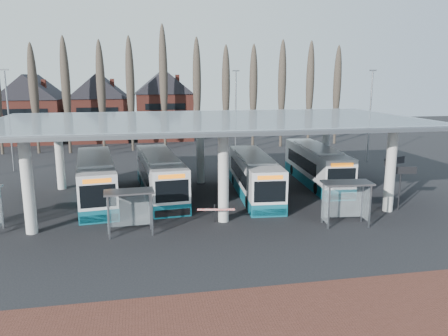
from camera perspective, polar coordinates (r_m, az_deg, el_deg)
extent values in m
plane|color=black|center=(27.01, 0.93, -8.62)|extent=(140.00, 140.00, 0.00)
cylinder|color=silver|center=(28.81, -24.24, -2.14)|extent=(0.70, 0.70, 6.00)
cylinder|color=silver|center=(39.38, -20.70, 1.67)|extent=(0.70, 0.70, 6.00)
cylinder|color=silver|center=(28.49, -0.08, -1.22)|extent=(0.70, 0.70, 6.00)
cylinder|color=silver|center=(39.14, -3.12, 2.37)|extent=(0.70, 0.70, 6.00)
cylinder|color=silver|center=(32.88, 20.92, -0.24)|extent=(0.70, 0.70, 6.00)
cylinder|color=silver|center=(42.44, 13.16, 2.81)|extent=(0.70, 0.70, 6.00)
cube|color=gray|center=(33.32, -1.88, 6.35)|extent=(32.00, 16.00, 0.12)
cube|color=silver|center=(33.31, -1.88, 6.47)|extent=(31.50, 15.50, 0.04)
cone|color=#473D33|center=(59.19, -23.69, 8.76)|extent=(0.36, 0.36, 14.50)
ellipsoid|color=#473D33|center=(59.15, -23.83, 10.43)|extent=(1.10, 1.10, 11.02)
cone|color=#473D33|center=(58.45, -19.82, 9.02)|extent=(0.36, 0.36, 14.50)
ellipsoid|color=#473D33|center=(58.42, -19.94, 10.72)|extent=(1.10, 1.10, 11.02)
cone|color=#473D33|center=(57.99, -15.87, 9.25)|extent=(0.36, 0.36, 14.50)
ellipsoid|color=#473D33|center=(57.95, -15.97, 10.97)|extent=(1.10, 1.10, 11.02)
cone|color=#473D33|center=(57.80, -11.86, 9.44)|extent=(0.36, 0.36, 14.50)
ellipsoid|color=#473D33|center=(57.76, -11.94, 11.16)|extent=(1.10, 1.10, 11.02)
cone|color=#473D33|center=(57.88, -7.85, 9.58)|extent=(0.36, 0.36, 14.50)
ellipsoid|color=#473D33|center=(57.84, -7.90, 11.30)|extent=(1.10, 1.10, 11.02)
cone|color=#473D33|center=(58.24, -3.86, 9.68)|extent=(0.36, 0.36, 14.50)
ellipsoid|color=#473D33|center=(58.20, -3.89, 11.39)|extent=(1.10, 1.10, 11.02)
cone|color=#473D33|center=(58.87, 0.06, 9.73)|extent=(0.36, 0.36, 14.50)
ellipsoid|color=#473D33|center=(58.83, 0.06, 11.42)|extent=(1.10, 1.10, 11.02)
cone|color=#473D33|center=(59.77, 3.88, 9.73)|extent=(0.36, 0.36, 14.50)
ellipsoid|color=#473D33|center=(59.73, 3.91, 11.40)|extent=(1.10, 1.10, 11.02)
cone|color=#473D33|center=(60.91, 7.58, 9.70)|extent=(0.36, 0.36, 14.50)
ellipsoid|color=#473D33|center=(60.87, 7.62, 11.33)|extent=(1.10, 1.10, 11.02)
cone|color=#473D33|center=(62.29, 11.12, 9.63)|extent=(0.36, 0.36, 14.50)
ellipsoid|color=#473D33|center=(62.25, 11.18, 11.23)|extent=(1.10, 1.10, 11.02)
cone|color=#473D33|center=(63.89, 14.50, 9.53)|extent=(0.36, 0.36, 14.50)
ellipsoid|color=#473D33|center=(63.85, 14.58, 11.08)|extent=(1.10, 1.10, 11.02)
cube|color=maroon|center=(70.68, -23.52, 6.06)|extent=(8.00, 10.00, 7.00)
pyramid|color=black|center=(70.43, -24.00, 11.73)|extent=(8.30, 10.30, 3.50)
cube|color=maroon|center=(69.25, -15.79, 6.50)|extent=(8.00, 10.00, 7.00)
pyramid|color=black|center=(69.00, -16.12, 12.29)|extent=(8.30, 10.30, 3.50)
cube|color=maroon|center=(69.11, -7.87, 6.82)|extent=(8.00, 10.00, 7.00)
pyramid|color=black|center=(68.86, -8.03, 12.63)|extent=(8.30, 10.30, 3.50)
cylinder|color=slate|center=(48.67, -26.23, 5.41)|extent=(0.16, 0.16, 10.00)
cube|color=slate|center=(48.47, -26.79, 11.40)|extent=(0.80, 0.15, 0.15)
cylinder|color=slate|center=(52.17, 1.54, 6.97)|extent=(0.16, 0.16, 10.00)
cube|color=slate|center=(51.98, 1.57, 12.58)|extent=(0.80, 0.15, 0.15)
cylinder|color=slate|center=(51.56, 18.51, 6.31)|extent=(0.16, 0.16, 10.00)
cube|color=slate|center=(51.38, 18.89, 11.97)|extent=(0.80, 0.15, 0.15)
cube|color=silver|center=(35.31, -16.39, -1.11)|extent=(3.92, 12.34, 2.83)
cube|color=#0D5769|center=(35.63, -16.26, -3.24)|extent=(3.94, 12.36, 0.91)
cube|color=silver|center=(35.02, -16.53, 1.23)|extent=(3.12, 7.49, 0.18)
cube|color=black|center=(35.78, -16.42, -0.77)|extent=(3.58, 8.97, 1.11)
cube|color=black|center=(29.42, -16.13, -3.54)|extent=(2.26, 0.31, 1.52)
cube|color=black|center=(41.21, -16.59, 0.84)|extent=(2.18, 0.31, 1.21)
cube|color=orange|center=(29.18, -16.24, -1.63)|extent=(1.80, 0.25, 0.30)
cube|color=black|center=(29.86, -15.96, -6.35)|extent=(2.44, 0.35, 0.51)
cylinder|color=black|center=(31.93, -18.19, -5.05)|extent=(0.39, 1.00, 0.97)
cylinder|color=black|center=(31.95, -14.00, -4.79)|extent=(0.39, 1.00, 0.97)
cylinder|color=black|center=(39.06, -18.11, -2.00)|extent=(0.39, 1.00, 0.97)
cylinder|color=black|center=(39.08, -14.69, -1.79)|extent=(0.39, 1.00, 0.97)
cube|color=silver|center=(35.49, -8.36, -0.67)|extent=(3.63, 12.35, 2.84)
cube|color=#0D5769|center=(35.81, -8.30, -2.81)|extent=(3.65, 12.37, 0.91)
cube|color=silver|center=(35.20, -8.44, 1.67)|extent=(2.95, 7.47, 0.18)
cube|color=black|center=(35.96, -8.48, -0.34)|extent=(3.37, 8.95, 1.12)
cube|color=black|center=(29.64, -6.79, -3.02)|extent=(2.27, 0.26, 1.52)
cube|color=black|center=(41.37, -9.49, 1.23)|extent=(2.19, 0.25, 1.22)
cube|color=orange|center=(29.40, -6.84, -1.11)|extent=(1.81, 0.21, 0.30)
cube|color=black|center=(30.08, -6.73, -5.82)|extent=(2.45, 0.29, 0.51)
cylinder|color=black|center=(31.98, -9.45, -4.58)|extent=(0.37, 0.99, 0.97)
cylinder|color=black|center=(32.30, -5.31, -4.30)|extent=(0.37, 0.99, 0.97)
cylinder|color=black|center=(39.11, -10.70, -1.59)|extent=(0.37, 0.99, 0.97)
cylinder|color=black|center=(39.37, -7.31, -1.39)|extent=(0.37, 0.99, 0.97)
cube|color=silver|center=(35.31, 3.96, -0.73)|extent=(3.39, 11.93, 2.75)
cube|color=#0D5769|center=(35.62, 3.93, -2.81)|extent=(3.41, 11.95, 0.88)
cube|color=silver|center=(35.03, 3.99, 1.54)|extent=(2.78, 7.22, 0.18)
cube|color=black|center=(35.76, 3.82, -0.41)|extent=(3.18, 8.65, 1.08)
cube|color=black|center=(29.71, 6.02, -3.09)|extent=(2.20, 0.23, 1.47)
cube|color=black|center=(40.96, 2.47, 1.18)|extent=(2.13, 0.22, 1.18)
cube|color=orange|center=(29.48, 6.06, -1.24)|extent=(1.75, 0.18, 0.29)
cube|color=black|center=(30.14, 5.95, -5.79)|extent=(2.38, 0.26, 0.49)
cylinder|color=black|center=(31.88, 3.14, -4.51)|extent=(0.35, 0.96, 0.94)
cylinder|color=black|center=(32.33, 7.11, -4.35)|extent=(0.35, 0.96, 0.94)
cylinder|color=black|center=(38.73, 1.36, -1.54)|extent=(0.35, 0.96, 0.94)
cylinder|color=black|center=(39.10, 4.65, -1.45)|extent=(0.35, 0.96, 0.94)
cube|color=silver|center=(40.10, 11.96, 0.61)|extent=(3.44, 12.16, 2.80)
cube|color=#0D5769|center=(40.38, 11.88, -1.27)|extent=(3.46, 12.18, 0.90)
cube|color=silver|center=(39.85, 12.05, 2.66)|extent=(2.83, 7.35, 0.18)
cube|color=black|center=(40.55, 11.74, 0.89)|extent=(3.23, 8.81, 1.10)
cube|color=black|center=(34.61, 15.08, -1.23)|extent=(2.24, 0.23, 1.50)
cube|color=black|center=(45.70, 9.60, 2.19)|extent=(2.17, 0.22, 1.20)
cube|color=orange|center=(34.40, 15.17, 0.39)|extent=(1.78, 0.18, 0.30)
cube|color=black|center=(34.98, 14.94, -3.63)|extent=(2.42, 0.26, 0.50)
cylinder|color=black|center=(36.52, 12.03, -2.62)|extent=(0.35, 0.98, 0.96)
cylinder|color=black|center=(37.31, 15.40, -2.48)|extent=(0.35, 0.98, 0.96)
cylinder|color=black|center=(43.31, 8.97, -0.23)|extent=(0.35, 0.98, 0.96)
cylinder|color=black|center=(43.98, 11.88, -0.16)|extent=(0.35, 0.98, 0.96)
cube|color=gray|center=(30.94, -27.07, -4.62)|extent=(0.09, 0.09, 2.72)
cube|color=gray|center=(26.63, -14.85, -6.34)|extent=(0.09, 0.09, 2.63)
cube|color=gray|center=(26.70, -9.41, -6.04)|extent=(0.09, 0.09, 2.63)
cube|color=gray|center=(27.73, -14.85, -5.61)|extent=(0.09, 0.09, 2.63)
cube|color=gray|center=(27.80, -9.63, -5.32)|extent=(0.09, 0.09, 2.63)
cube|color=gray|center=(26.81, -12.31, -3.04)|extent=(3.03, 1.65, 0.11)
cube|color=silver|center=(27.77, -12.24, -5.33)|extent=(2.52, 0.20, 2.10)
cube|color=silver|center=(27.17, -14.97, -5.86)|extent=(0.11, 1.16, 2.10)
cube|color=silver|center=(27.24, -9.41, -5.56)|extent=(0.11, 1.16, 2.10)
cube|color=gray|center=(28.20, 13.54, -5.09)|extent=(0.10, 0.10, 2.77)
cube|color=gray|center=(29.15, 18.52, -4.82)|extent=(0.10, 0.10, 2.77)
cube|color=gray|center=(29.30, 12.78, -4.41)|extent=(0.10, 0.10, 2.77)
cube|color=gray|center=(30.23, 17.59, -4.18)|extent=(0.10, 0.10, 2.77)
cube|color=gray|center=(28.83, 15.80, -1.87)|extent=(3.24, 1.85, 0.11)
cube|color=silver|center=(29.77, 15.19, -4.16)|extent=(2.65, 0.30, 2.22)
cube|color=silver|center=(28.71, 13.05, -4.64)|extent=(0.16, 1.22, 2.22)
cube|color=silver|center=(29.70, 18.15, -4.39)|extent=(0.16, 1.22, 2.22)
cylinder|color=black|center=(33.78, 21.96, -2.53)|extent=(0.10, 0.10, 3.11)
cube|color=black|center=(33.49, 22.14, -0.27)|extent=(2.11, 0.58, 0.53)
cylinder|color=black|center=(36.50, 21.21, -1.32)|extent=(0.10, 0.10, 3.27)
cube|color=black|center=(36.22, 21.38, 0.89)|extent=(2.15, 0.89, 0.56)
cube|color=black|center=(28.90, -1.24, -5.96)|extent=(0.09, 0.09, 1.21)
cube|color=red|center=(28.25, -1.05, -5.44)|extent=(2.41, 0.52, 0.11)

